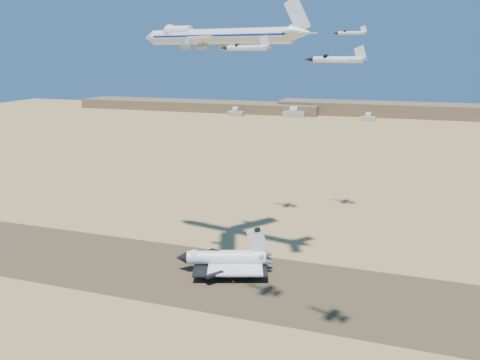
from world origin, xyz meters
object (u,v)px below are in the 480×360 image
(chase_jet_b, at_px, (337,59))
(chase_jet_c, at_px, (279,42))
(crew_a, at_px, (229,277))
(crew_c, at_px, (233,282))
(crew_b, at_px, (231,279))
(shuttle, at_px, (226,259))
(chase_jet_d, at_px, (351,33))
(chase_jet_a, at_px, (246,48))
(carrier_747, at_px, (213,36))

(chase_jet_b, xyz_separation_m, chase_jet_c, (-39.63, 108.97, 6.44))
(crew_a, relative_size, crew_c, 1.11)
(chase_jet_b, distance_m, chase_jet_c, 116.13)
(crew_b, distance_m, chase_jet_c, 112.51)
(shuttle, xyz_separation_m, crew_a, (3.54, -6.59, -4.06))
(crew_c, xyz_separation_m, chase_jet_d, (30.32, 87.41, 93.62))
(chase_jet_b, xyz_separation_m, chase_jet_d, (-8.44, 125.02, 11.01))
(chase_jet_a, bearing_deg, chase_jet_b, -2.90)
(crew_c, distance_m, chase_jet_d, 131.62)
(carrier_747, relative_size, crew_b, 44.96)
(carrier_747, bearing_deg, chase_jet_b, -37.87)
(crew_b, distance_m, chase_jet_b, 100.50)
(chase_jet_a, xyz_separation_m, chase_jet_d, (16.57, 116.30, 8.15))
(crew_c, bearing_deg, chase_jet_a, 135.20)
(crew_c, distance_m, chase_jet_a, 91.26)
(chase_jet_b, bearing_deg, crew_b, 154.40)
(carrier_747, relative_size, crew_a, 37.26)
(shuttle, bearing_deg, crew_a, -79.58)
(chase_jet_d, bearing_deg, crew_b, -98.82)
(crew_b, height_order, chase_jet_b, chase_jet_b)
(shuttle, distance_m, chase_jet_d, 123.92)
(crew_c, xyz_separation_m, chase_jet_c, (-0.88, 71.35, 89.05))
(crew_a, bearing_deg, chase_jet_d, -32.65)
(shuttle, relative_size, crew_c, 22.26)
(crew_c, relative_size, chase_jet_c, 0.11)
(crew_a, height_order, chase_jet_c, chase_jet_c)
(crew_a, distance_m, chase_jet_c, 111.93)
(crew_b, xyz_separation_m, crew_c, (1.73, -2.69, 0.07))
(crew_c, distance_m, chase_jet_b, 98.70)
(shuttle, relative_size, crew_b, 24.25)
(chase_jet_b, height_order, chase_jet_c, chase_jet_c)
(crew_c, relative_size, chase_jet_a, 0.11)
(carrier_747, relative_size, chase_jet_a, 4.65)
(chase_jet_b, bearing_deg, chase_jet_a, -179.96)
(carrier_747, distance_m, chase_jet_c, 51.27)
(shuttle, bearing_deg, chase_jet_a, -80.16)
(carrier_747, xyz_separation_m, chase_jet_d, (45.54, 65.26, 3.33))
(shuttle, relative_size, chase_jet_d, 2.36)
(crew_b, bearing_deg, crew_c, 168.98)
(shuttle, relative_size, chase_jet_c, 2.46)
(chase_jet_d, bearing_deg, chase_jet_c, -140.86)
(shuttle, distance_m, chase_jet_a, 92.43)
(shuttle, height_order, chase_jet_b, chase_jet_b)
(carrier_747, distance_m, crew_b, 93.41)
(crew_b, height_order, chase_jet_d, chase_jet_d)
(shuttle, bearing_deg, crew_b, -73.97)
(shuttle, distance_m, chase_jet_c, 104.88)
(chase_jet_a, distance_m, chase_jet_c, 101.37)
(carrier_747, height_order, chase_jet_d, carrier_747)
(crew_b, bearing_deg, chase_jet_a, 162.44)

